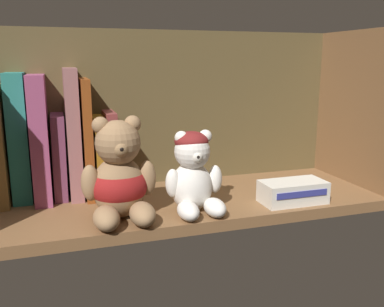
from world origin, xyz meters
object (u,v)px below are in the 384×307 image
at_px(teddy_bear_larger, 119,179).
at_px(small_product_box, 293,192).
at_px(book_2, 20,137).
at_px(book_3, 40,137).
at_px(book_1, 2,143).
at_px(book_8, 111,151).
at_px(book_4, 59,155).
at_px(book_7, 99,154).
at_px(teddy_bear_smaller, 195,174).
at_px(book_5, 73,133).
at_px(book_6, 86,137).

height_order(teddy_bear_larger, small_product_box, teddy_bear_larger).
xyz_separation_m(book_2, book_3, (0.04, 0.00, -0.00)).
bearing_deg(book_1, book_8, 0.00).
xyz_separation_m(book_1, book_4, (0.10, 0.00, -0.03)).
xyz_separation_m(book_3, small_product_box, (0.43, -0.18, -0.10)).
bearing_deg(book_7, teddy_bear_smaller, -49.07).
relative_size(book_4, book_8, 0.99).
bearing_deg(teddy_bear_smaller, book_5, 138.95).
relative_size(book_7, small_product_box, 1.28).
relative_size(book_4, teddy_bear_larger, 0.93).
xyz_separation_m(book_3, book_8, (0.13, 0.00, -0.04)).
bearing_deg(book_1, teddy_bear_larger, -39.74).
bearing_deg(book_4, book_7, 0.00).
height_order(book_4, small_product_box, book_4).
xyz_separation_m(book_3, teddy_bear_smaller, (0.25, -0.17, -0.05)).
xyz_separation_m(book_1, book_3, (0.07, 0.00, 0.01)).
relative_size(book_5, book_6, 1.09).
xyz_separation_m(book_1, book_6, (0.15, 0.00, 0.00)).
bearing_deg(book_5, book_4, -180.00).
height_order(book_2, book_5, book_5).
bearing_deg(book_3, book_8, 0.00).
relative_size(book_2, teddy_bear_smaller, 1.66).
xyz_separation_m(book_4, teddy_bear_smaller, (0.22, -0.17, -0.01)).
bearing_deg(book_5, book_3, -180.00).
relative_size(book_6, book_7, 1.47).
distance_m(book_1, book_6, 0.15).
distance_m(book_1, book_4, 0.10).
height_order(book_3, book_4, book_3).
relative_size(book_6, book_8, 1.39).
xyz_separation_m(teddy_bear_smaller, small_product_box, (0.19, -0.01, -0.05)).
bearing_deg(book_8, book_2, 180.00).
xyz_separation_m(book_4, small_product_box, (0.40, -0.18, -0.06)).
xyz_separation_m(book_5, small_product_box, (0.38, -0.18, -0.10)).
bearing_deg(teddy_bear_larger, small_product_box, -3.44).
xyz_separation_m(teddy_bear_larger, teddy_bear_smaller, (0.13, -0.01, 0.00)).
bearing_deg(book_5, book_1, -180.00).
xyz_separation_m(book_1, book_2, (0.03, 0.00, 0.01)).
bearing_deg(teddy_bear_larger, book_5, 111.96).
bearing_deg(book_2, book_8, 0.00).
bearing_deg(teddy_bear_smaller, book_6, 135.09).
distance_m(book_7, teddy_bear_larger, 0.16).
relative_size(book_8, teddy_bear_smaller, 1.14).
bearing_deg(book_4, book_6, -0.00).
relative_size(book_1, book_4, 1.37).
bearing_deg(book_2, book_5, 0.00).
height_order(book_1, book_5, book_5).
distance_m(book_2, book_6, 0.12).
distance_m(book_6, book_8, 0.06).
xyz_separation_m(book_6, book_7, (0.02, 0.00, -0.04)).
relative_size(book_6, small_product_box, 1.89).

